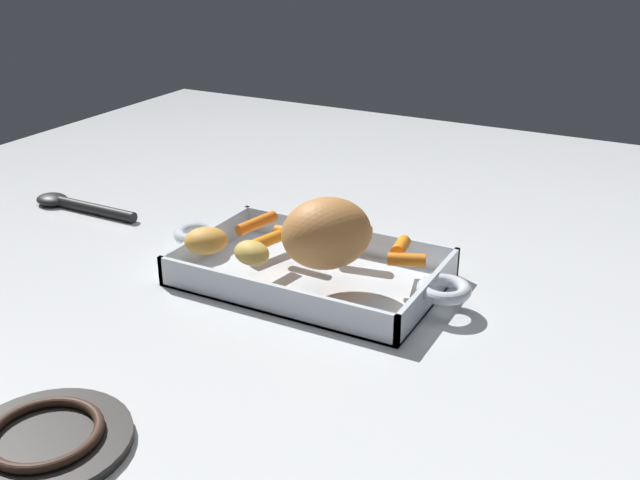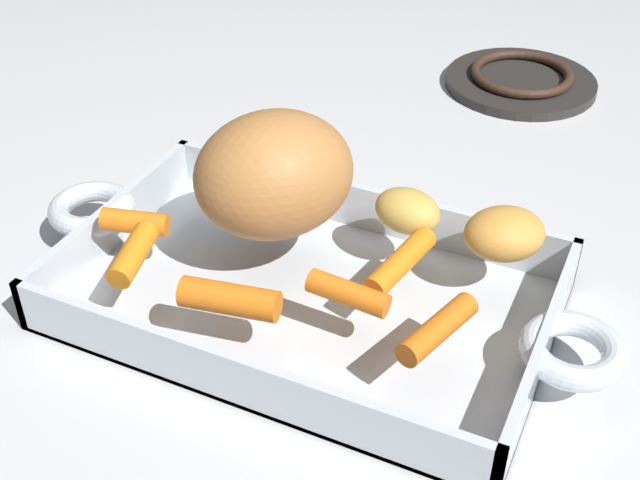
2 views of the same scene
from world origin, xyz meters
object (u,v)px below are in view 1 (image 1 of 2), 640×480
object	(u,v)px
baby_carrot_center_left	(293,233)
baby_carrot_long	(263,242)
baby_carrot_southeast	(257,223)
pork_roast	(327,233)
stove_burner_rear	(46,439)
roasting_dish	(311,272)
serving_spoon	(75,204)
baby_carrot_center_right	(348,231)
baby_carrot_northeast	(407,260)
potato_golden_large	(206,241)
potato_whole	(252,253)
baby_carrot_southwest	(401,247)

from	to	relation	value
baby_carrot_center_left	baby_carrot_long	xyz separation A→B (m)	(0.02, 0.05, 0.00)
baby_carrot_long	baby_carrot_southeast	bearing A→B (deg)	-50.01
pork_roast	baby_carrot_southeast	size ratio (longest dim) A/B	1.71
baby_carrot_southeast	stove_burner_rear	size ratio (longest dim) A/B	0.43
baby_carrot_center_left	roasting_dish	bearing A→B (deg)	146.62
baby_carrot_center_left	serving_spoon	world-z (taller)	baby_carrot_center_left
pork_roast	baby_carrot_center_right	xyz separation A→B (m)	(0.02, -0.10, -0.04)
baby_carrot_center_right	baby_carrot_center_left	bearing A→B (deg)	31.20
stove_burner_rear	baby_carrot_long	bearing A→B (deg)	-88.30
baby_carrot_northeast	potato_golden_large	bearing A→B (deg)	19.20
pork_roast	stove_burner_rear	world-z (taller)	pork_roast
baby_carrot_northeast	potato_whole	size ratio (longest dim) A/B	0.96
pork_roast	baby_carrot_southwest	world-z (taller)	pork_roast
baby_carrot_southwest	baby_carrot_southeast	xyz separation A→B (m)	(0.22, 0.02, -0.00)
roasting_dish	baby_carrot_center_right	size ratio (longest dim) A/B	6.74
roasting_dish	baby_carrot_northeast	xyz separation A→B (m)	(-0.13, -0.02, 0.04)
baby_carrot_center_left	baby_carrot_southeast	size ratio (longest dim) A/B	0.82
baby_carrot_southwest	potato_whole	distance (m)	0.20
baby_carrot_northeast	roasting_dish	bearing A→B (deg)	9.50
pork_roast	potato_whole	distance (m)	0.10
baby_carrot_southwest	baby_carrot_northeast	xyz separation A→B (m)	(-0.02, 0.03, -0.00)
baby_carrot_center_left	baby_carrot_northeast	distance (m)	0.18
pork_roast	serving_spoon	bearing A→B (deg)	-8.42
baby_carrot_center_left	baby_carrot_northeast	bearing A→B (deg)	177.42
roasting_dish	baby_carrot_southwest	xyz separation A→B (m)	(-0.11, -0.06, 0.04)
potato_whole	serving_spoon	xyz separation A→B (m)	(0.44, -0.12, -0.05)
potato_golden_large	baby_carrot_center_left	bearing A→B (deg)	-129.19
baby_carrot_southeast	potato_golden_large	bearing A→B (deg)	82.61
roasting_dish	baby_carrot_long	bearing A→B (deg)	14.02
pork_roast	baby_carrot_northeast	bearing A→B (deg)	-151.67
roasting_dish	baby_carrot_center_right	bearing A→B (deg)	-107.20
baby_carrot_southwest	baby_carrot_center_left	world-z (taller)	baby_carrot_southwest
baby_carrot_northeast	baby_carrot_southeast	bearing A→B (deg)	-3.78
baby_carrot_northeast	stove_burner_rear	distance (m)	0.49
potato_whole	baby_carrot_long	bearing A→B (deg)	-74.39
roasting_dish	baby_carrot_center_left	distance (m)	0.07
baby_carrot_center_left	potato_golden_large	size ratio (longest dim) A/B	0.96
pork_roast	baby_carrot_center_left	size ratio (longest dim) A/B	2.09
baby_carrot_southeast	potato_whole	size ratio (longest dim) A/B	1.34
roasting_dish	potato_whole	size ratio (longest dim) A/B	8.74
stove_burner_rear	baby_carrot_center_left	bearing A→B (deg)	-90.96
baby_carrot_center_right	potato_whole	distance (m)	0.16
pork_roast	baby_carrot_southeast	bearing A→B (deg)	-23.73
roasting_dish	baby_carrot_center_right	distance (m)	0.08
pork_roast	baby_carrot_center_right	world-z (taller)	pork_roast
potato_golden_large	baby_carrot_long	bearing A→B (deg)	-139.36
baby_carrot_southwest	baby_carrot_southeast	size ratio (longest dim) A/B	0.75
serving_spoon	pork_roast	bearing A→B (deg)	171.73
baby_carrot_northeast	serving_spoon	bearing A→B (deg)	-2.61
roasting_dish	potato_golden_large	bearing A→B (deg)	28.32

